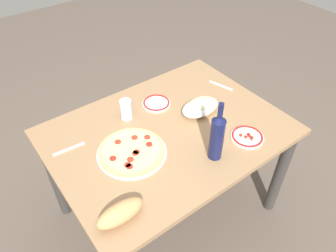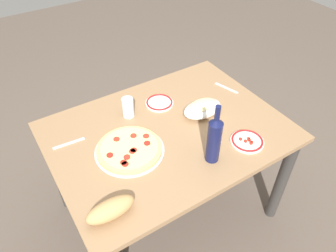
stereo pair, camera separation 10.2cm
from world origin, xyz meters
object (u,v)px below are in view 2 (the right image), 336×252
Objects in this scene: pepperoni_pizza at (129,149)px; wine_bottle at (214,139)px; side_plate_near at (247,141)px; water_glass at (128,107)px; side_plate_far at (159,103)px; dining_table at (168,145)px; baked_pasta_dish at (203,108)px; bread_loaf at (110,209)px.

pepperoni_pizza is 1.07× the size of wine_bottle.
side_plate_near is at bearing 153.67° from pepperoni_pizza.
water_glass is 0.71× the size of side_plate_far.
wine_bottle is (-0.07, 0.29, 0.26)m from dining_table.
water_glass is (0.37, -0.21, 0.02)m from baked_pasta_dish.
water_glass is at bearing -29.75° from baked_pasta_dish.
side_plate_near reaches higher than side_plate_far.
side_plate_far is (-0.21, -0.00, -0.05)m from water_glass.
side_plate_near reaches higher than dining_table.
wine_bottle is 0.54m from side_plate_far.
water_glass is (0.20, -0.52, -0.08)m from wine_bottle.
wine_bottle is at bearing -177.09° from bread_loaf.
baked_pasta_dish is (-0.24, -0.02, 0.16)m from dining_table.
wine_bottle is at bearing -2.19° from side_plate_near.
bread_loaf reaches higher than side_plate_near.
water_glass is 0.21m from side_plate_far.
wine_bottle is (-0.32, 0.27, 0.12)m from pepperoni_pizza.
side_plate_near is at bearing 128.86° from water_glass.
side_plate_near is at bearing 177.81° from wine_bottle.
dining_table is 5.83× the size of bread_loaf.
bread_loaf is at bearing 2.91° from wine_bottle.
wine_bottle is 1.53× the size of bread_loaf.
baked_pasta_dish is 2.01× the size of water_glass.
wine_bottle is at bearing 60.84° from baked_pasta_dish.
pepperoni_pizza is at bearing 6.67° from dining_table.
pepperoni_pizza is at bearing 5.12° from baked_pasta_dish.
bread_loaf is at bearing 24.73° from baked_pasta_dish.
wine_bottle is 2.80× the size of water_glass.
pepperoni_pizza is at bearing -39.34° from wine_bottle.
baked_pasta_dish is at bearing -176.47° from dining_table.
water_glass reaches higher than pepperoni_pizza.
side_plate_near is (-0.06, 0.32, -0.03)m from baked_pasta_dish.
baked_pasta_dish is at bearing 150.25° from water_glass.
pepperoni_pizza is 2.13× the size of side_plate_far.
baked_pasta_dish is 1.10× the size of bread_loaf.
side_plate_near is (-0.43, 0.53, -0.05)m from water_glass.
pepperoni_pizza is 1.49× the size of baked_pasta_dish.
dining_table is at bearing 118.90° from water_glass.
side_plate_near is at bearing -178.57° from bread_loaf.
baked_pasta_dish is 1.36× the size of side_plate_near.
wine_bottle is 0.26m from side_plate_near.
dining_table is at bearing -173.33° from pepperoni_pizza.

